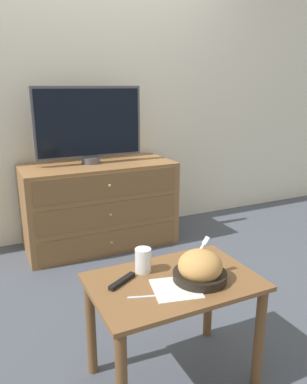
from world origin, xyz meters
TOP-DOWN VIEW (x-y plane):
  - ground_plane at (0.00, 0.00)m, footprint 12.00×12.00m
  - wall_back at (0.00, 0.03)m, footprint 12.00×0.05m
  - dresser at (-0.04, -0.30)m, footprint 1.20×0.55m
  - tv at (-0.09, -0.25)m, footprint 0.85×0.15m
  - coffee_table at (-0.21, -1.89)m, footprint 0.71×0.46m
  - takeout_bowl at (-0.12, -1.94)m, footprint 0.23×0.23m
  - drink_cup at (-0.30, -1.76)m, footprint 0.07×0.07m
  - napkin at (-0.24, -1.96)m, footprint 0.22×0.22m
  - knife at (-0.36, -1.97)m, footprint 0.17×0.07m
  - remote_control at (-0.42, -1.82)m, footprint 0.14×0.10m

SIDE VIEW (x-z plane):
  - ground_plane at x=0.00m, z-range 0.00..0.00m
  - dresser at x=-0.04m, z-range 0.00..0.69m
  - coffee_table at x=-0.21m, z-range 0.15..0.65m
  - napkin at x=-0.24m, z-range 0.50..0.50m
  - knife at x=-0.36m, z-range 0.50..0.50m
  - remote_control at x=-0.42m, z-range 0.50..0.52m
  - drink_cup at x=-0.30m, z-range 0.49..0.60m
  - takeout_bowl at x=-0.12m, z-range 0.47..0.64m
  - tv at x=-0.09m, z-range 0.70..1.30m
  - wall_back at x=0.00m, z-range 0.00..2.60m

